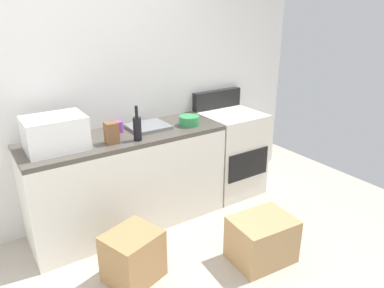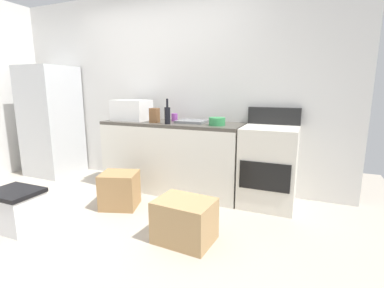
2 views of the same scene
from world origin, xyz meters
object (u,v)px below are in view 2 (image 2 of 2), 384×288
refrigerator (52,121)px  mixing_bowl (217,121)px  cardboard_box_medium (185,221)px  knife_block (155,115)px  microwave (132,110)px  coffee_mug (174,117)px  stove_oven (269,165)px  wine_bottle (167,115)px  cardboard_box_large (120,190)px  storage_bin (16,209)px

refrigerator → mixing_bowl: refrigerator is taller
refrigerator → mixing_bowl: bearing=-0.8°
refrigerator → cardboard_box_medium: bearing=-21.1°
refrigerator → knife_block: refrigerator is taller
microwave → coffee_mug: (0.58, 0.12, -0.09)m
stove_oven → microwave: microwave is taller
microwave → mixing_bowl: 1.22m
coffee_mug → cardboard_box_medium: coffee_mug is taller
microwave → knife_block: 0.43m
refrigerator → wine_bottle: 2.10m
wine_bottle → knife_block: wine_bottle is taller
knife_block → cardboard_box_large: knife_block is taller
cardboard_box_large → storage_bin: bearing=-127.8°
cardboard_box_medium → storage_bin: size_ratio=1.07×
coffee_mug → mixing_bowl: coffee_mug is taller
stove_oven → cardboard_box_medium: bearing=-116.4°
microwave → coffee_mug: size_ratio=4.60×
wine_bottle → knife_block: size_ratio=1.67×
coffee_mug → refrigerator: bearing=-175.9°
refrigerator → mixing_bowl: (2.68, -0.04, 0.12)m
wine_bottle → mixing_bowl: wine_bottle is taller
microwave → wine_bottle: wine_bottle is taller
refrigerator → mixing_bowl: size_ratio=8.65×
coffee_mug → storage_bin: coffee_mug is taller
wine_bottle → cardboard_box_large: (-0.34, -0.54, -0.81)m
stove_oven → storage_bin: (-2.13, -1.52, -0.27)m
coffee_mug → storage_bin: 1.99m
coffee_mug → cardboard_box_medium: 1.57m
refrigerator → microwave: bearing=0.9°
knife_block → mixing_bowl: 0.80m
stove_oven → wine_bottle: wine_bottle is taller
refrigerator → microwave: refrigerator is taller
cardboard_box_large → storage_bin: (-0.61, -0.78, -0.01)m
knife_block → cardboard_box_medium: (0.84, -0.96, -0.80)m
coffee_mug → cardboard_box_large: 1.15m
knife_block → cardboard_box_large: bearing=-102.3°
knife_block → cardboard_box_medium: bearing=-48.9°
wine_bottle → coffee_mug: 0.30m
cardboard_box_medium → stove_oven: bearing=63.6°
refrigerator → cardboard_box_medium: refrigerator is taller
knife_block → mixing_bowl: (0.80, 0.05, -0.04)m
microwave → mixing_bowl: microwave is taller
stove_oven → coffee_mug: 1.33m
mixing_bowl → cardboard_box_medium: bearing=-87.6°
coffee_mug → storage_bin: bearing=-119.1°
microwave → wine_bottle: size_ratio=1.53×
wine_bottle → cardboard_box_large: bearing=-122.1°
coffee_mug → cardboard_box_large: bearing=-109.2°
stove_oven → storage_bin: bearing=-144.5°
mixing_bowl → storage_bin: 2.22m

